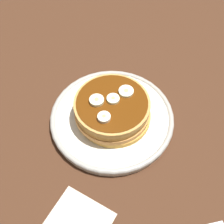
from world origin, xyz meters
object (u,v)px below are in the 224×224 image
banana_slice_1 (106,118)px  plate (112,118)px  pancake_stack (113,110)px  banana_slice_0 (112,99)px  banana_slice_2 (97,101)px  banana_slice_3 (126,92)px

banana_slice_1 → plate: bearing=-175.6°
pancake_stack → banana_slice_0: banana_slice_0 is taller
banana_slice_1 → banana_slice_2: bearing=-135.3°
plate → banana_slice_2: (1.00, -3.02, 6.17)cm
banana_slice_2 → pancake_stack: bearing=107.7°
pancake_stack → banana_slice_0: (-0.58, -0.44, 2.84)cm
pancake_stack → banana_slice_1: banana_slice_1 is taller
plate → banana_slice_2: bearing=-71.7°
plate → banana_slice_3: (-3.54, 1.84, 6.08)cm
plate → banana_slice_0: banana_slice_0 is taller
plate → banana_slice_0: bearing=-165.0°
banana_slice_2 → banana_slice_3: banana_slice_2 is taller
plate → banana_slice_0: (-0.63, -0.17, 6.11)cm
banana_slice_1 → banana_slice_2: (-3.39, -3.36, -0.03)cm
pancake_stack → banana_slice_0: size_ratio=6.18×
pancake_stack → banana_slice_3: 4.75cm
pancake_stack → banana_slice_0: 2.94cm
banana_slice_3 → banana_slice_2: bearing=-47.0°
pancake_stack → banana_slice_3: banana_slice_3 is taller
plate → banana_slice_2: size_ratio=8.98×
banana_slice_2 → banana_slice_3: 6.65cm
plate → pancake_stack: (-0.05, 0.27, 3.26)cm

